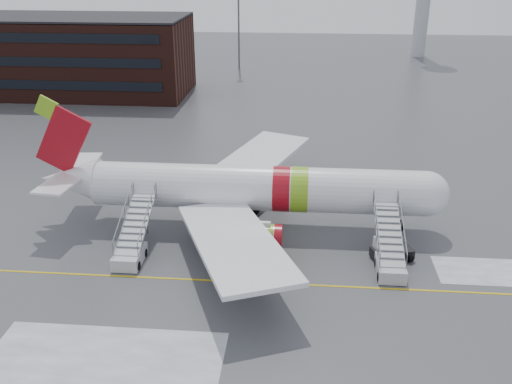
# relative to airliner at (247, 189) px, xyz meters

# --- Properties ---
(ground) EXTENTS (260.00, 260.00, 0.00)m
(ground) POSITION_rel_airliner_xyz_m (-0.61, -8.28, -3.42)
(ground) COLOR #494C4F
(ground) RESTS_ON ground
(airliner) EXTENTS (35.03, 32.97, 11.18)m
(airliner) POSITION_rel_airliner_xyz_m (0.00, 0.00, 0.00)
(airliner) COLOR white
(airliner) RESTS_ON ground
(airstair_fwd) EXTENTS (2.05, 7.70, 3.48)m
(airstair_fwd) POSITION_rel_airliner_xyz_m (11.36, -6.54, -2.35)
(airstair_fwd) COLOR #ADAFB4
(airstair_fwd) RESTS_ON ground
(airstair_aft) EXTENTS (2.05, 7.70, 3.48)m
(airstair_aft) POSITION_rel_airliner_xyz_m (-8.30, -6.54, -2.35)
(airstair_aft) COLOR silver
(airstair_aft) RESTS_ON ground
(pushback_tug) EXTENTS (3.44, 3.01, 1.76)m
(pushback_tug) POSITION_rel_airliner_xyz_m (11.60, -4.97, -2.64)
(pushback_tug) COLOR black
(pushback_tug) RESTS_ON ground
(terminal_building) EXTENTS (62.00, 16.11, 12.30)m
(terminal_building) POSITION_rel_airliner_xyz_m (-45.61, 46.70, 2.78)
(terminal_building) COLOR #3F1E16
(terminal_building) RESTS_ON ground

